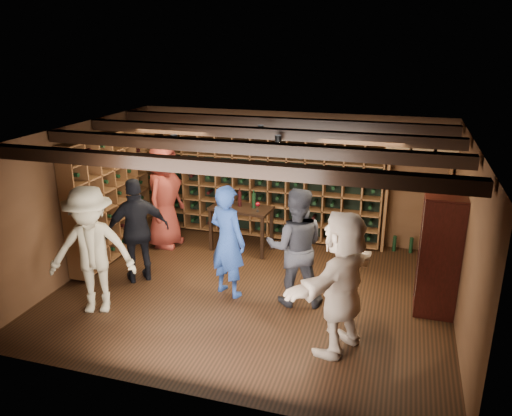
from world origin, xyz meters
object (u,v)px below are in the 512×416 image
(display_cabinet, at_px, (438,258))
(guest_khaki, at_px, (92,251))
(guest_beige, at_px, (341,283))
(man_blue_shirt, at_px, (228,241))
(man_grey_suit, at_px, (295,247))
(guest_red_floral, at_px, (164,196))
(guest_woman_black, at_px, (138,231))
(tasting_table, at_px, (241,212))

(display_cabinet, height_order, guest_khaki, guest_khaki)
(display_cabinet, xyz_separation_m, guest_beige, (-1.20, -1.31, 0.08))
(man_blue_shirt, relative_size, man_grey_suit, 0.98)
(guest_red_floral, distance_m, guest_woman_black, 1.50)
(display_cabinet, height_order, tasting_table, display_cabinet)
(guest_woman_black, relative_size, guest_khaki, 0.92)
(man_blue_shirt, bearing_deg, guest_beige, 174.48)
(guest_red_floral, distance_m, guest_khaki, 2.54)
(man_blue_shirt, relative_size, guest_beige, 0.94)
(guest_red_floral, height_order, guest_khaki, guest_red_floral)
(man_blue_shirt, relative_size, guest_khaki, 0.93)
(man_grey_suit, bearing_deg, man_blue_shirt, -10.52)
(man_grey_suit, height_order, guest_khaki, guest_khaki)
(display_cabinet, xyz_separation_m, guest_woman_black, (-4.59, -0.31, 0.01))
(guest_beige, distance_m, tasting_table, 3.45)
(guest_woman_black, height_order, guest_khaki, guest_khaki)
(guest_khaki, bearing_deg, guest_red_floral, 73.92)
(guest_beige, relative_size, tasting_table, 1.59)
(display_cabinet, distance_m, guest_khaki, 4.92)
(man_grey_suit, height_order, guest_woman_black, man_grey_suit)
(man_blue_shirt, distance_m, tasting_table, 1.72)
(man_blue_shirt, relative_size, tasting_table, 1.50)
(guest_red_floral, relative_size, guest_khaki, 1.04)
(tasting_table, bearing_deg, guest_khaki, -110.60)
(man_grey_suit, height_order, guest_beige, guest_beige)
(display_cabinet, relative_size, man_grey_suit, 0.97)
(guest_woman_black, bearing_deg, man_grey_suit, 140.57)
(man_blue_shirt, xyz_separation_m, man_grey_suit, (1.05, 0.03, 0.02))
(man_blue_shirt, xyz_separation_m, guest_beige, (1.85, -0.98, 0.06))
(guest_beige, bearing_deg, guest_khaki, -63.68)
(guest_khaki, bearing_deg, tasting_table, 44.76)
(guest_woman_black, distance_m, guest_beige, 3.54)
(man_grey_suit, relative_size, guest_khaki, 0.95)
(guest_khaki, xyz_separation_m, guest_beige, (3.52, 0.05, -0.01))
(guest_khaki, bearing_deg, guest_beige, -18.22)
(display_cabinet, height_order, guest_beige, guest_beige)
(guest_beige, bearing_deg, guest_woman_black, -81.00)
(guest_beige, bearing_deg, guest_red_floral, -98.66)
(guest_red_floral, bearing_deg, man_grey_suit, -114.24)
(guest_woman_black, bearing_deg, man_blue_shirt, 139.39)
(display_cabinet, bearing_deg, tasting_table, 158.41)
(man_grey_suit, xyz_separation_m, guest_beige, (0.80, -1.01, 0.04))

